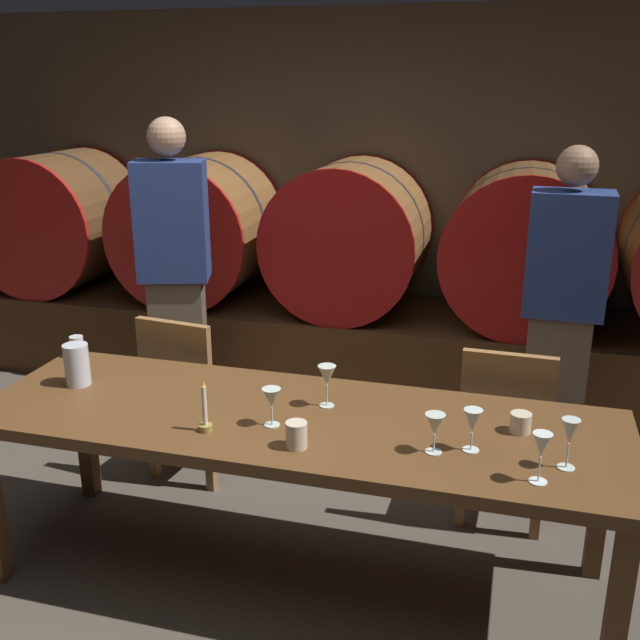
{
  "coord_description": "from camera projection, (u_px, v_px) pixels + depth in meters",
  "views": [
    {
      "loc": [
        1.06,
        -2.4,
        2.01
      ],
      "look_at": [
        0.27,
        0.45,
        1.02
      ],
      "focal_mm": 41.49,
      "sensor_mm": 36.0,
      "label": 1
    }
  ],
  "objects": [
    {
      "name": "wine_glass_center_right",
      "position": [
        473.0,
        422.0,
        2.58
      ],
      "size": [
        0.07,
        0.07,
        0.16
      ],
      "color": "silver",
      "rests_on": "dining_table"
    },
    {
      "name": "wine_barrel_left",
      "position": [
        199.0,
        228.0,
        5.02
      ],
      "size": [
        0.97,
        0.86,
        0.97
      ],
      "color": "brown",
      "rests_on": "barrel_shelf"
    },
    {
      "name": "cup_right",
      "position": [
        520.0,
        423.0,
        2.74
      ],
      "size": [
        0.08,
        0.08,
        0.08
      ],
      "primitive_type": "cylinder",
      "color": "beige",
      "rests_on": "dining_table"
    },
    {
      "name": "pitcher",
      "position": [
        77.0,
        365.0,
        3.14
      ],
      "size": [
        0.11,
        0.11,
        0.18
      ],
      "color": "silver",
      "rests_on": "dining_table"
    },
    {
      "name": "guest_left",
      "position": [
        175.0,
        278.0,
        4.12
      ],
      "size": [
        0.43,
        0.34,
        1.8
      ],
      "rotation": [
        0.0,
        0.0,
        3.45
      ],
      "color": "brown",
      "rests_on": "ground"
    },
    {
      "name": "barrel_shelf",
      "position": [
        349.0,
        345.0,
        4.99
      ],
      "size": [
        6.06,
        0.9,
        0.53
      ],
      "primitive_type": "cube",
      "color": "#4C2D16",
      "rests_on": "ground"
    },
    {
      "name": "wine_glass_far_right",
      "position": [
        570.0,
        433.0,
        2.45
      ],
      "size": [
        0.06,
        0.06,
        0.18
      ],
      "color": "silver",
      "rests_on": "dining_table"
    },
    {
      "name": "cup_center",
      "position": [
        296.0,
        435.0,
        2.62
      ],
      "size": [
        0.08,
        0.08,
        0.1
      ],
      "primitive_type": "cylinder",
      "color": "beige",
      "rests_on": "dining_table"
    },
    {
      "name": "dining_table",
      "position": [
        296.0,
        432.0,
        2.9
      ],
      "size": [
        2.54,
        0.81,
        0.74
      ],
      "color": "brown",
      "rests_on": "ground"
    },
    {
      "name": "wine_barrel_far_left",
      "position": [
        61.0,
        220.0,
        5.29
      ],
      "size": [
        0.97,
        0.86,
        0.97
      ],
      "color": "#513319",
      "rests_on": "barrel_shelf"
    },
    {
      "name": "wine_barrel_center",
      "position": [
        351.0,
        237.0,
        4.75
      ],
      "size": [
        0.97,
        0.86,
        0.97
      ],
      "color": "brown",
      "rests_on": "barrel_shelf"
    },
    {
      "name": "cup_left",
      "position": [
        77.0,
        347.0,
        3.47
      ],
      "size": [
        0.06,
        0.06,
        0.1
      ],
      "primitive_type": "cylinder",
      "color": "silver",
      "rests_on": "dining_table"
    },
    {
      "name": "chair_left",
      "position": [
        188.0,
        389.0,
        3.75
      ],
      "size": [
        0.45,
        0.45,
        0.88
      ],
      "rotation": [
        0.0,
        0.0,
        3.02
      ],
      "color": "olive",
      "rests_on": "ground"
    },
    {
      "name": "wine_glass_far_left",
      "position": [
        272.0,
        399.0,
        2.77
      ],
      "size": [
        0.07,
        0.07,
        0.15
      ],
      "color": "silver",
      "rests_on": "dining_table"
    },
    {
      "name": "guest_right",
      "position": [
        561.0,
        317.0,
        3.65
      ],
      "size": [
        0.39,
        0.25,
        1.7
      ],
      "rotation": [
        0.0,
        0.0,
        3.11
      ],
      "color": "brown",
      "rests_on": "ground"
    },
    {
      "name": "wine_glass_right",
      "position": [
        542.0,
        447.0,
        2.37
      ],
      "size": [
        0.06,
        0.06,
        0.18
      ],
      "color": "white",
      "rests_on": "dining_table"
    },
    {
      "name": "wine_barrel_right",
      "position": [
        525.0,
        247.0,
        4.48
      ],
      "size": [
        0.97,
        0.86,
        0.97
      ],
      "color": "#513319",
      "rests_on": "barrel_shelf"
    },
    {
      "name": "candle_center",
      "position": [
        205.0,
        417.0,
        2.74
      ],
      "size": [
        0.05,
        0.05,
        0.2
      ],
      "color": "olive",
      "rests_on": "dining_table"
    },
    {
      "name": "ground_plane",
      "position": [
        229.0,
        578.0,
        3.1
      ],
      "size": [
        8.75,
        8.75,
        0.0
      ],
      "primitive_type": "plane",
      "color": "#4C443A"
    },
    {
      "name": "chair_right",
      "position": [
        505.0,
        426.0,
        3.35
      ],
      "size": [
        0.41,
        0.41,
        0.88
      ],
      "rotation": [
        0.0,
        0.0,
        3.12
      ],
      "color": "olive",
      "rests_on": "ground"
    },
    {
      "name": "wine_glass_center_left",
      "position": [
        435.0,
        426.0,
        2.57
      ],
      "size": [
        0.07,
        0.07,
        0.15
      ],
      "color": "silver",
      "rests_on": "dining_table"
    },
    {
      "name": "back_wall",
      "position": [
        368.0,
        193.0,
        5.19
      ],
      "size": [
        6.73,
        0.24,
        2.43
      ],
      "primitive_type": "cube",
      "color": "brown",
      "rests_on": "ground"
    },
    {
      "name": "wine_glass_left",
      "position": [
        327.0,
        376.0,
        2.92
      ],
      "size": [
        0.07,
        0.07,
        0.17
      ],
      "color": "silver",
      "rests_on": "dining_table"
    }
  ]
}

